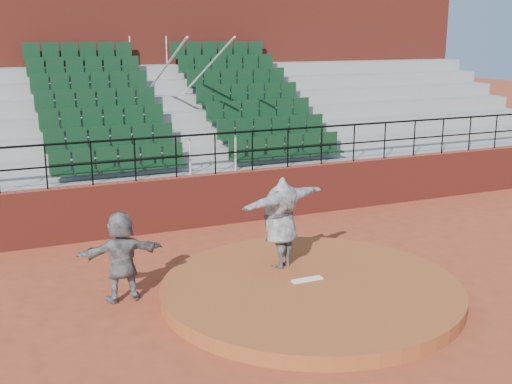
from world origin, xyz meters
The scene contains 9 objects.
ground centered at (0.00, 0.00, 0.00)m, with size 90.00×90.00×0.00m, color #983C22.
pitchers_mound centered at (0.00, 0.00, 0.12)m, with size 5.50×5.50×0.25m, color #994A22.
pitching_rubber centered at (0.00, 0.15, 0.27)m, with size 0.60×0.15×0.03m, color white.
boundary_wall centered at (0.00, 5.00, 0.65)m, with size 24.00×0.30×1.30m, color maroon.
wall_railing centered at (0.00, 5.00, 2.03)m, with size 24.04×0.05×1.03m.
seating_deck centered at (0.00, 8.65, 1.44)m, with size 24.00×5.97×4.63m.
press_box_facade centered at (0.00, 12.60, 3.55)m, with size 24.00×3.00×7.10m, color maroon.
pitcher centered at (-0.13, 1.02, 1.15)m, with size 2.20×0.60×1.79m, color black.
fielder centered at (-3.18, 1.21, 0.83)m, with size 1.54×0.49×1.66m, color black.
Camera 1 is at (-5.34, -9.64, 4.70)m, focal length 45.00 mm.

